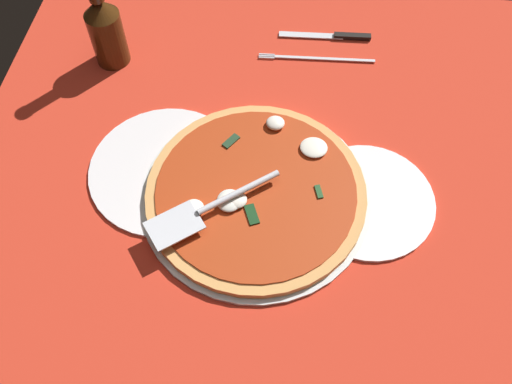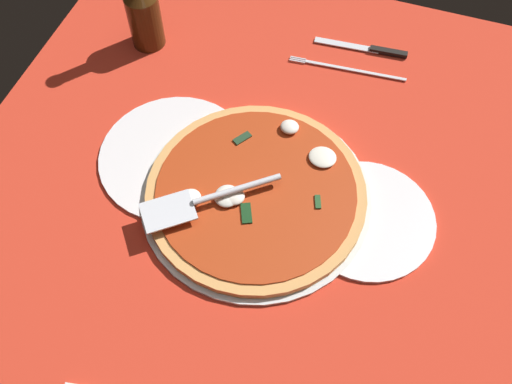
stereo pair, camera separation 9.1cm
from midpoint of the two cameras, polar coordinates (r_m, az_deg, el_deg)
The scene contains 8 objects.
ground_plane at distance 93.59cm, azimuth 4.55°, elevation -0.59°, with size 104.46×104.46×0.80cm, color red.
pizza_pan at distance 92.19cm, azimuth 2.81°, elevation -0.73°, with size 37.02×37.02×1.04cm, color silver.
dinner_plate_left at distance 92.67cm, azimuth 13.71°, elevation -2.91°, with size 21.63×21.63×1.00cm, color white.
dinner_plate_right at distance 96.90cm, azimuth -5.41°, elevation 3.33°, with size 25.58×25.58×1.00cm, color white.
pizza at distance 91.07cm, azimuth 2.84°, elevation -0.23°, with size 35.24×35.24×2.97cm.
pizza_server at distance 87.43cm, azimuth -2.21°, elevation -1.01°, with size 19.36×16.34×1.00cm.
place_setting_near at distance 113.62cm, azimuth 12.47°, elevation 12.55°, with size 22.71×14.99×1.40cm.
beer_bottle at distance 110.42cm, azimuth -8.79°, elevation 17.27°, with size 6.26×6.26×21.68cm.
Camera 2 is at (-12.98, 47.04, 79.43)cm, focal length 40.20 mm.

